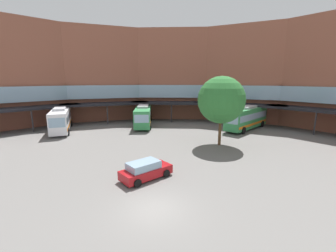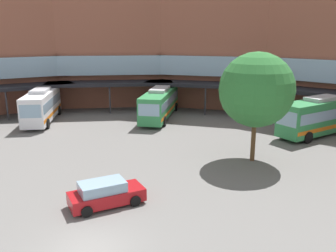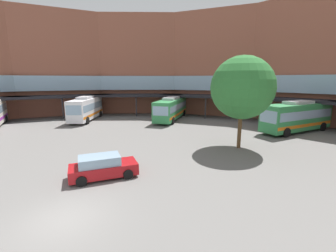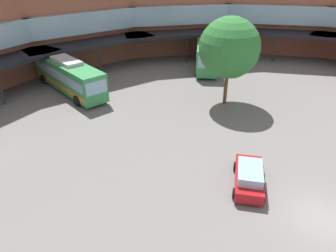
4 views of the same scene
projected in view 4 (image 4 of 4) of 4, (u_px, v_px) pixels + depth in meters
name	position (u px, v px, depth m)	size (l,w,h in m)	color
ground_plane	(321.00, 218.00, 18.90)	(123.67, 123.67, 0.00)	slate
station_building	(111.00, 7.00, 33.20)	(80.22, 36.77, 18.20)	#93543F
bus_2	(207.00, 53.00, 42.04)	(8.82, 9.65, 3.89)	#338C4C
bus_3	(68.00, 75.00, 34.97)	(3.89, 12.22, 3.65)	#338C4C
parked_car	(249.00, 177.00, 21.18)	(4.44, 4.32, 1.53)	#A51419
plaza_tree	(229.00, 48.00, 30.21)	(5.82, 5.82, 8.66)	brown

